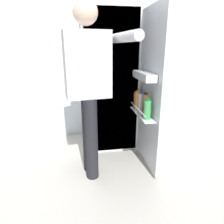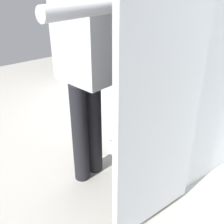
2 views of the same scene
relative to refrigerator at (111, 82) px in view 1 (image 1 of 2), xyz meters
The scene contains 4 objects.
ground_plane 0.96m from the refrigerator, 92.89° to the right, with size 6.96×6.96×0.00m, color #B7B2A8.
kitchen_wall 0.55m from the refrigerator, 93.60° to the left, with size 4.40×0.10×2.40m, color silver.
refrigerator is the anchor object (origin of this frame).
person 0.73m from the refrigerator, 114.70° to the right, with size 0.58×0.65×1.61m.
Camera 1 is at (-0.35, -1.93, 1.22)m, focal length 31.89 mm.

